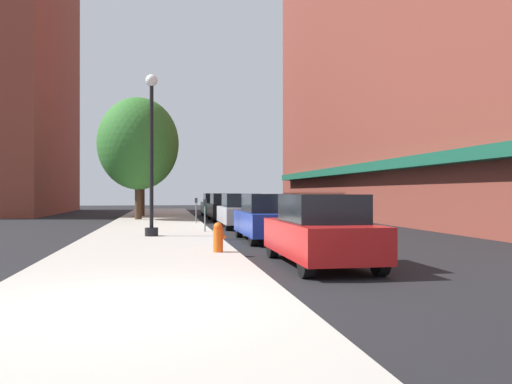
# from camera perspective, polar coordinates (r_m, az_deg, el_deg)

# --- Properties ---
(ground_plane) EXTENTS (90.00, 90.00, 0.00)m
(ground_plane) POSITION_cam_1_polar(r_m,az_deg,el_deg) (25.65, -2.20, -3.88)
(ground_plane) COLOR black
(sidewalk_slab) EXTENTS (4.80, 50.00, 0.12)m
(sidewalk_slab) POSITION_cam_1_polar(r_m,az_deg,el_deg) (26.41, -11.15, -3.64)
(sidewalk_slab) COLOR #A8A399
(sidewalk_slab) RESTS_ON ground
(building_right_brick) EXTENTS (6.80, 40.00, 25.54)m
(building_right_brick) POSITION_cam_1_polar(r_m,az_deg,el_deg) (34.56, 16.19, 18.56)
(building_right_brick) COLOR brown
(building_right_brick) RESTS_ON ground
(building_far_background) EXTENTS (6.80, 18.00, 21.12)m
(building_far_background) POSITION_cam_1_polar(r_m,az_deg,el_deg) (46.66, -24.63, 10.84)
(building_far_background) COLOR brown
(building_far_background) RESTS_ON ground
(lamppost) EXTENTS (0.48, 0.48, 5.90)m
(lamppost) POSITION_cam_1_polar(r_m,az_deg,el_deg) (18.98, -11.63, 4.47)
(lamppost) COLOR black
(lamppost) RESTS_ON sidewalk_slab
(fire_hydrant) EXTENTS (0.33, 0.26, 0.79)m
(fire_hydrant) POSITION_cam_1_polar(r_m,az_deg,el_deg) (13.59, -4.26, -5.05)
(fire_hydrant) COLOR #E05614
(fire_hydrant) RESTS_ON sidewalk_slab
(parking_meter_near) EXTENTS (0.14, 0.09, 1.31)m
(parking_meter_near) POSITION_cam_1_polar(r_m,az_deg,el_deg) (26.69, -6.73, -1.69)
(parking_meter_near) COLOR slate
(parking_meter_near) RESTS_ON sidewalk_slab
(parking_meter_far) EXTENTS (0.14, 0.09, 1.31)m
(parking_meter_far) POSITION_cam_1_polar(r_m,az_deg,el_deg) (20.71, -5.74, -2.16)
(parking_meter_far) COLOR slate
(parking_meter_far) RESTS_ON sidewalk_slab
(tree_near) EXTENTS (4.67, 4.67, 7.96)m
(tree_near) POSITION_cam_1_polar(r_m,az_deg,el_deg) (35.98, -12.69, 5.79)
(tree_near) COLOR #422D1E
(tree_near) RESTS_ON sidewalk_slab
(tree_mid) EXTENTS (4.77, 4.77, 7.25)m
(tree_mid) POSITION_cam_1_polar(r_m,az_deg,el_deg) (31.18, -13.06, 5.29)
(tree_mid) COLOR #422D1E
(tree_mid) RESTS_ON sidewalk_slab
(car_red) EXTENTS (1.80, 4.30, 1.66)m
(car_red) POSITION_cam_1_polar(r_m,az_deg,el_deg) (11.89, 7.21, -4.37)
(car_red) COLOR black
(car_red) RESTS_ON ground
(car_blue) EXTENTS (1.80, 4.30, 1.66)m
(car_blue) POSITION_cam_1_polar(r_m,az_deg,el_deg) (17.82, 1.32, -2.94)
(car_blue) COLOR black
(car_blue) RESTS_ON ground
(car_silver) EXTENTS (1.80, 4.30, 1.66)m
(car_silver) POSITION_cam_1_polar(r_m,az_deg,el_deg) (24.40, -1.80, -2.17)
(car_silver) COLOR black
(car_silver) RESTS_ON ground
(car_black) EXTENTS (1.80, 4.30, 1.66)m
(car_black) POSITION_cam_1_polar(r_m,az_deg,el_deg) (30.89, -3.56, -1.74)
(car_black) COLOR black
(car_black) RESTS_ON ground
(car_green) EXTENTS (1.80, 4.30, 1.66)m
(car_green) POSITION_cam_1_polar(r_m,az_deg,el_deg) (36.73, -4.61, -1.47)
(car_green) COLOR black
(car_green) RESTS_ON ground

